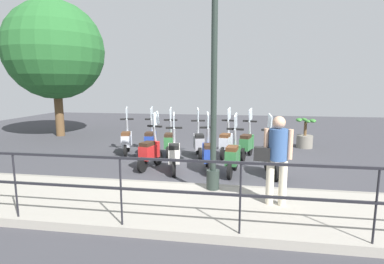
# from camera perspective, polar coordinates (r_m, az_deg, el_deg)

# --- Properties ---
(ground_plane) EXTENTS (28.00, 28.00, 0.00)m
(ground_plane) POSITION_cam_1_polar(r_m,az_deg,el_deg) (8.64, 3.09, -6.20)
(ground_plane) COLOR #38383D
(promenade_walkway) EXTENTS (2.20, 20.00, 0.15)m
(promenade_walkway) POSITION_cam_1_polar(r_m,az_deg,el_deg) (5.65, -0.32, -13.85)
(promenade_walkway) COLOR gray
(promenade_walkway) RESTS_ON ground_plane
(fence_railing) EXTENTS (0.04, 16.03, 1.07)m
(fence_railing) POSITION_cam_1_polar(r_m,az_deg,el_deg) (4.39, -2.56, -9.08)
(fence_railing) COLOR black
(fence_railing) RESTS_ON promenade_walkway
(lamp_post_near) EXTENTS (0.26, 0.90, 4.51)m
(lamp_post_near) POSITION_cam_1_polar(r_m,az_deg,el_deg) (5.91, 4.19, 7.87)
(lamp_post_near) COLOR #232D28
(lamp_post_near) RESTS_ON promenade_walkway
(pedestrian_with_bag) EXTENTS (0.36, 0.66, 1.59)m
(pedestrian_with_bag) POSITION_cam_1_polar(r_m,az_deg,el_deg) (5.43, 15.77, -4.02)
(pedestrian_with_bag) COLOR beige
(pedestrian_with_bag) RESTS_ON promenade_walkway
(tree_large) EXTENTS (4.14, 4.14, 5.77)m
(tree_large) POSITION_cam_1_polar(r_m,az_deg,el_deg) (14.46, -24.67, 13.91)
(tree_large) COLOR brown
(tree_large) RESTS_ON ground_plane
(potted_palm) EXTENTS (1.06, 0.66, 1.05)m
(potted_palm) POSITION_cam_1_polar(r_m,az_deg,el_deg) (11.52, 20.70, -0.63)
(potted_palm) COLOR slate
(potted_palm) RESTS_ON ground_plane
(scooter_near_0) EXTENTS (1.23, 0.46, 1.54)m
(scooter_near_0) POSITION_cam_1_polar(r_m,az_deg,el_deg) (7.72, 15.01, -4.67)
(scooter_near_0) COLOR black
(scooter_near_0) RESTS_ON ground_plane
(scooter_near_1) EXTENTS (1.23, 0.46, 1.54)m
(scooter_near_1) POSITION_cam_1_polar(r_m,az_deg,el_deg) (7.66, 7.79, -4.54)
(scooter_near_1) COLOR black
(scooter_near_1) RESTS_ON ground_plane
(scooter_near_2) EXTENTS (1.22, 0.48, 1.54)m
(scooter_near_2) POSITION_cam_1_polar(r_m,az_deg,el_deg) (7.87, 3.16, -4.09)
(scooter_near_2) COLOR black
(scooter_near_2) RESTS_ON ground_plane
(scooter_near_3) EXTENTS (1.22, 0.49, 1.54)m
(scooter_near_3) POSITION_cam_1_polar(r_m,az_deg,el_deg) (7.81, -3.43, -4.20)
(scooter_near_3) COLOR black
(scooter_near_3) RESTS_ON ground_plane
(scooter_near_4) EXTENTS (1.21, 0.51, 1.54)m
(scooter_near_4) POSITION_cam_1_polar(r_m,az_deg,el_deg) (8.20, -7.99, -3.64)
(scooter_near_4) COLOR black
(scooter_near_4) RESTS_ON ground_plane
(scooter_far_0) EXTENTS (1.20, 0.54, 1.54)m
(scooter_far_0) POSITION_cam_1_polar(r_m,az_deg,el_deg) (9.38, 10.41, -2.08)
(scooter_far_0) COLOR black
(scooter_far_0) RESTS_ON ground_plane
(scooter_far_1) EXTENTS (1.22, 0.49, 1.54)m
(scooter_far_1) POSITION_cam_1_polar(r_m,az_deg,el_deg) (9.46, 6.52, -1.88)
(scooter_far_1) COLOR black
(scooter_far_1) RESTS_ON ground_plane
(scooter_far_2) EXTENTS (1.22, 0.51, 1.54)m
(scooter_far_2) POSITION_cam_1_polar(r_m,az_deg,el_deg) (9.34, 1.30, -1.98)
(scooter_far_2) COLOR black
(scooter_far_2) RESTS_ON ground_plane
(scooter_far_3) EXTENTS (1.23, 0.44, 1.54)m
(scooter_far_3) POSITION_cam_1_polar(r_m,az_deg,el_deg) (9.54, -4.25, -1.76)
(scooter_far_3) COLOR black
(scooter_far_3) RESTS_ON ground_plane
(scooter_far_4) EXTENTS (1.23, 0.44, 1.54)m
(scooter_far_4) POSITION_cam_1_polar(r_m,az_deg,el_deg) (9.80, -7.90, -1.53)
(scooter_far_4) COLOR black
(scooter_far_4) RESTS_ON ground_plane
(scooter_far_5) EXTENTS (1.21, 0.52, 1.54)m
(scooter_far_5) POSITION_cam_1_polar(r_m,az_deg,el_deg) (9.97, -12.35, -1.47)
(scooter_far_5) COLOR black
(scooter_far_5) RESTS_ON ground_plane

